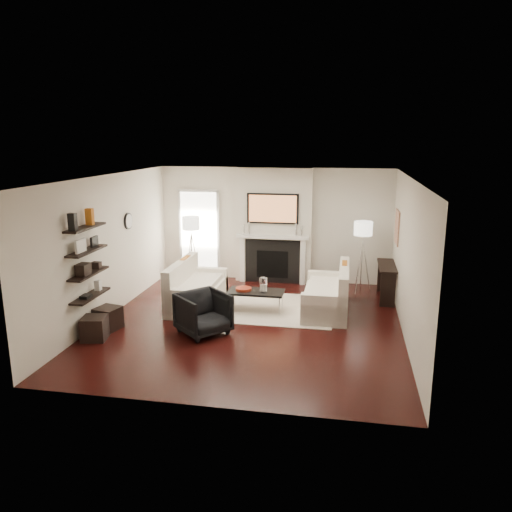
% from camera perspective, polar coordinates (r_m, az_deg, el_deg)
% --- Properties ---
extents(room_envelope, '(6.00, 6.00, 6.00)m').
position_cam_1_polar(room_envelope, '(8.97, -0.70, 0.37)').
color(room_envelope, black).
rests_on(room_envelope, ground).
extents(chimney_breast, '(1.80, 0.25, 2.70)m').
position_cam_1_polar(chimney_breast, '(11.75, 2.02, 3.47)').
color(chimney_breast, silver).
rests_on(chimney_breast, floor).
extents(fireplace_surround, '(1.30, 0.02, 1.04)m').
position_cam_1_polar(fireplace_surround, '(11.79, 1.89, -0.62)').
color(fireplace_surround, black).
rests_on(fireplace_surround, floor).
extents(firebox, '(0.75, 0.02, 0.65)m').
position_cam_1_polar(firebox, '(11.80, 1.89, -0.95)').
color(firebox, black).
rests_on(firebox, floor).
extents(mantel_pilaster_l, '(0.12, 0.08, 1.10)m').
position_cam_1_polar(mantel_pilaster_l, '(11.88, -1.56, -0.36)').
color(mantel_pilaster_l, white).
rests_on(mantel_pilaster_l, floor).
extents(mantel_pilaster_r, '(0.12, 0.08, 1.10)m').
position_cam_1_polar(mantel_pilaster_r, '(11.67, 5.37, -0.66)').
color(mantel_pilaster_r, white).
rests_on(mantel_pilaster_r, floor).
extents(mantel_shelf, '(1.70, 0.18, 0.07)m').
position_cam_1_polar(mantel_shelf, '(11.61, 1.88, 2.20)').
color(mantel_shelf, white).
rests_on(mantel_shelf, chimney_breast).
extents(tv_body, '(1.20, 0.06, 0.70)m').
position_cam_1_polar(tv_body, '(11.53, 1.92, 5.44)').
color(tv_body, black).
rests_on(tv_body, chimney_breast).
extents(tv_screen, '(1.10, 0.00, 0.62)m').
position_cam_1_polar(tv_screen, '(11.50, 1.90, 5.42)').
color(tv_screen, '#BF723F').
rests_on(tv_screen, tv_body).
extents(candlestick_l_tall, '(0.04, 0.04, 0.30)m').
position_cam_1_polar(candlestick_l_tall, '(11.68, -0.78, 3.19)').
color(candlestick_l_tall, silver).
rests_on(candlestick_l_tall, mantel_shelf).
extents(candlestick_l_short, '(0.04, 0.04, 0.24)m').
position_cam_1_polar(candlestick_l_short, '(11.71, -1.40, 3.07)').
color(candlestick_l_short, silver).
rests_on(candlestick_l_short, mantel_shelf).
extents(candlestick_r_tall, '(0.04, 0.04, 0.30)m').
position_cam_1_polar(candlestick_r_tall, '(11.52, 4.60, 3.01)').
color(candlestick_r_tall, silver).
rests_on(candlestick_r_tall, mantel_shelf).
extents(candlestick_r_short, '(0.04, 0.04, 0.24)m').
position_cam_1_polar(candlestick_r_short, '(11.51, 5.24, 2.84)').
color(candlestick_r_short, silver).
rests_on(candlestick_r_short, mantel_shelf).
extents(hallway_panel, '(0.90, 0.02, 2.10)m').
position_cam_1_polar(hallway_panel, '(12.31, -6.47, 2.43)').
color(hallway_panel, white).
rests_on(hallway_panel, floor).
extents(door_trim_l, '(0.06, 0.06, 2.16)m').
position_cam_1_polar(door_trim_l, '(12.44, -8.62, 2.47)').
color(door_trim_l, white).
rests_on(door_trim_l, floor).
extents(door_trim_r, '(0.06, 0.06, 2.16)m').
position_cam_1_polar(door_trim_r, '(12.16, -4.33, 2.34)').
color(door_trim_r, white).
rests_on(door_trim_r, floor).
extents(door_trim_top, '(1.02, 0.06, 0.06)m').
position_cam_1_polar(door_trim_top, '(12.13, -6.63, 7.42)').
color(door_trim_top, white).
rests_on(door_trim_top, wall_back).
extents(rug, '(2.60, 2.00, 0.01)m').
position_cam_1_polar(rug, '(10.17, 1.46, -5.94)').
color(rug, beige).
rests_on(rug, floor).
extents(loveseat_left_base, '(0.85, 1.80, 0.42)m').
position_cam_1_polar(loveseat_left_base, '(10.31, -6.71, -4.57)').
color(loveseat_left_base, white).
rests_on(loveseat_left_base, floor).
extents(loveseat_left_back, '(0.18, 1.80, 0.80)m').
position_cam_1_polar(loveseat_left_back, '(10.32, -8.54, -2.77)').
color(loveseat_left_back, white).
rests_on(loveseat_left_back, floor).
extents(loveseat_left_arm_n, '(0.85, 0.18, 0.60)m').
position_cam_1_polar(loveseat_left_arm_n, '(9.55, -8.15, -5.51)').
color(loveseat_left_arm_n, white).
rests_on(loveseat_left_arm_n, floor).
extents(loveseat_left_arm_s, '(0.85, 0.18, 0.60)m').
position_cam_1_polar(loveseat_left_arm_s, '(11.02, -5.49, -2.86)').
color(loveseat_left_arm_s, white).
rests_on(loveseat_left_arm_s, floor).
extents(loveseat_left_cushion, '(0.63, 1.44, 0.10)m').
position_cam_1_polar(loveseat_left_cushion, '(10.22, -6.48, -3.20)').
color(loveseat_left_cushion, white).
rests_on(loveseat_left_cushion, loveseat_left_base).
extents(pillow_left_orange, '(0.10, 0.42, 0.42)m').
position_cam_1_polar(pillow_left_orange, '(10.54, -8.05, -1.27)').
color(pillow_left_orange, '#B15E15').
rests_on(pillow_left_orange, loveseat_left_cushion).
extents(pillow_left_charcoal, '(0.10, 0.40, 0.40)m').
position_cam_1_polar(pillow_left_charcoal, '(9.99, -9.13, -2.17)').
color(pillow_left_charcoal, black).
rests_on(pillow_left_charcoal, loveseat_left_cushion).
extents(loveseat_right_base, '(0.85, 1.80, 0.42)m').
position_cam_1_polar(loveseat_right_base, '(10.02, 7.99, -5.13)').
color(loveseat_right_base, white).
rests_on(loveseat_right_base, floor).
extents(loveseat_right_back, '(0.18, 1.80, 0.80)m').
position_cam_1_polar(loveseat_right_back, '(9.92, 9.98, -3.49)').
color(loveseat_right_back, white).
rests_on(loveseat_right_back, floor).
extents(loveseat_right_arm_n, '(0.85, 0.18, 0.60)m').
position_cam_1_polar(loveseat_right_arm_n, '(9.23, 7.77, -6.18)').
color(loveseat_right_arm_n, white).
rests_on(loveseat_right_arm_n, floor).
extents(loveseat_right_arm_s, '(0.85, 0.18, 0.60)m').
position_cam_1_polar(loveseat_right_arm_s, '(10.77, 8.21, -3.33)').
color(loveseat_right_arm_s, white).
rests_on(loveseat_right_arm_s, floor).
extents(loveseat_right_cushion, '(0.63, 1.44, 0.10)m').
position_cam_1_polar(loveseat_right_cushion, '(9.95, 7.75, -3.70)').
color(loveseat_right_cushion, white).
rests_on(loveseat_right_cushion, loveseat_right_base).
extents(pillow_right_orange, '(0.10, 0.42, 0.42)m').
position_cam_1_polar(pillow_right_orange, '(10.15, 10.05, -1.90)').
color(pillow_right_orange, '#B15E15').
rests_on(pillow_right_orange, loveseat_right_cushion).
extents(pillow_right_charcoal, '(0.10, 0.40, 0.40)m').
position_cam_1_polar(pillow_right_charcoal, '(9.58, 10.01, -2.89)').
color(pillow_right_charcoal, black).
rests_on(pillow_right_charcoal, loveseat_right_cushion).
extents(coffee_table, '(1.10, 0.55, 0.04)m').
position_cam_1_polar(coffee_table, '(9.88, -0.01, -4.11)').
color(coffee_table, black).
rests_on(coffee_table, floor).
extents(coffee_leg_nw, '(0.02, 0.02, 0.38)m').
position_cam_1_polar(coffee_leg_nw, '(9.84, -3.12, -5.49)').
color(coffee_leg_nw, silver).
rests_on(coffee_leg_nw, floor).
extents(coffee_leg_ne, '(0.02, 0.02, 0.38)m').
position_cam_1_polar(coffee_leg_ne, '(9.66, 2.68, -5.85)').
color(coffee_leg_ne, silver).
rests_on(coffee_leg_ne, floor).
extents(coffee_leg_sw, '(0.02, 0.02, 0.38)m').
position_cam_1_polar(coffee_leg_sw, '(10.25, -2.54, -4.72)').
color(coffee_leg_sw, silver).
rests_on(coffee_leg_sw, floor).
extents(coffee_leg_se, '(0.02, 0.02, 0.38)m').
position_cam_1_polar(coffee_leg_se, '(10.08, 3.03, -5.03)').
color(coffee_leg_se, silver).
rests_on(coffee_leg_se, floor).
extents(hurricane_glass, '(0.15, 0.15, 0.27)m').
position_cam_1_polar(hurricane_glass, '(9.81, 0.86, -3.27)').
color(hurricane_glass, white).
rests_on(hurricane_glass, coffee_table).
extents(hurricane_candle, '(0.09, 0.09, 0.13)m').
position_cam_1_polar(hurricane_candle, '(9.83, 0.85, -3.63)').
color(hurricane_candle, white).
rests_on(hurricane_candle, coffee_table).
extents(copper_bowl, '(0.32, 0.32, 0.05)m').
position_cam_1_polar(copper_bowl, '(9.91, -1.43, -3.79)').
color(copper_bowl, '#B9361E').
rests_on(copper_bowl, coffee_table).
extents(armchair, '(1.07, 1.08, 0.81)m').
position_cam_1_polar(armchair, '(8.83, -6.04, -6.31)').
color(armchair, black).
rests_on(armchair, floor).
extents(lamp_left_post, '(0.02, 0.02, 1.20)m').
position_cam_1_polar(lamp_left_post, '(11.79, -7.33, -0.32)').
color(lamp_left_post, silver).
rests_on(lamp_left_post, floor).
extents(lamp_left_shade, '(0.40, 0.40, 0.30)m').
position_cam_1_polar(lamp_left_shade, '(11.62, -7.45, 3.76)').
color(lamp_left_shade, white).
rests_on(lamp_left_shade, lamp_left_post).
extents(lamp_left_leg_a, '(0.25, 0.02, 1.23)m').
position_cam_1_polar(lamp_left_leg_a, '(11.76, -6.82, -0.34)').
color(lamp_left_leg_a, silver).
rests_on(lamp_left_leg_a, floor).
extents(lamp_left_leg_b, '(0.14, 0.22, 1.23)m').
position_cam_1_polar(lamp_left_leg_b, '(11.90, -7.44, -0.20)').
color(lamp_left_leg_b, silver).
rests_on(lamp_left_leg_b, floor).
extents(lamp_left_leg_c, '(0.14, 0.22, 1.23)m').
position_cam_1_polar(lamp_left_leg_c, '(11.72, -7.73, -0.41)').
color(lamp_left_leg_c, silver).
rests_on(lamp_left_leg_c, floor).
extents(lamp_right_post, '(0.02, 0.02, 1.20)m').
position_cam_1_polar(lamp_right_post, '(11.26, 11.95, -1.16)').
color(lamp_right_post, silver).
rests_on(lamp_right_post, floor).
extents(lamp_right_shade, '(0.40, 0.40, 0.30)m').
position_cam_1_polar(lamp_right_shade, '(11.09, 12.16, 3.10)').
color(lamp_right_shade, white).
rests_on(lamp_right_shade, lamp_right_post).
extents(lamp_right_leg_a, '(0.25, 0.02, 1.23)m').
position_cam_1_polar(lamp_right_leg_a, '(11.27, 12.51, -1.18)').
color(lamp_right_leg_a, silver).
rests_on(lamp_right_leg_a, floor).
extents(lamp_right_leg_b, '(0.14, 0.22, 1.23)m').
position_cam_1_polar(lamp_right_leg_b, '(11.35, 11.66, -1.02)').
color(lamp_right_leg_b, silver).
rests_on(lamp_right_leg_b, floor).
extents(lamp_right_leg_c, '(0.14, 0.22, 1.23)m').
position_cam_1_polar(lamp_right_leg_c, '(11.17, 11.68, -1.26)').
color(lamp_right_leg_c, silver).
rests_on(lamp_right_leg_c, floor).
extents(console_top, '(0.35, 1.20, 0.04)m').
position_cam_1_polar(console_top, '(10.91, 14.75, -1.08)').
color(console_top, black).
rests_on(console_top, floor).
extents(console_leg_n, '(0.30, 0.04, 0.71)m').
position_cam_1_polar(console_leg_n, '(10.48, 14.83, -3.80)').
color(console_leg_n, black).
rests_on(console_leg_n, floor).
extents(console_leg_s, '(0.30, 0.04, 0.71)m').
position_cam_1_polar(console_leg_s, '(11.53, 14.46, -2.21)').
color(console_leg_s, black).
rests_on(console_leg_s, floor).
extents(wall_art, '(0.03, 0.70, 0.70)m').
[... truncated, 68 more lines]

